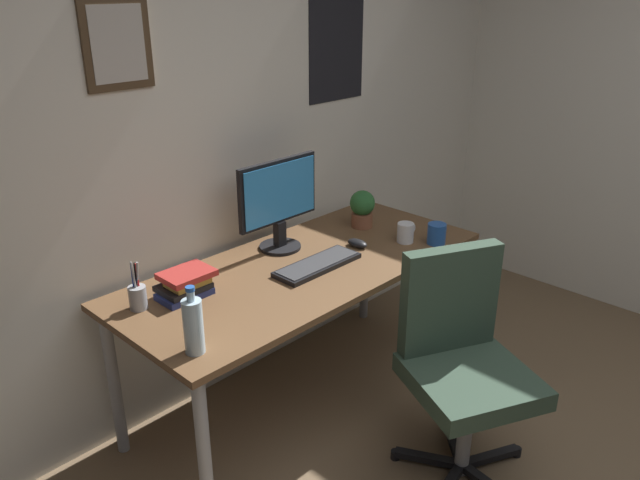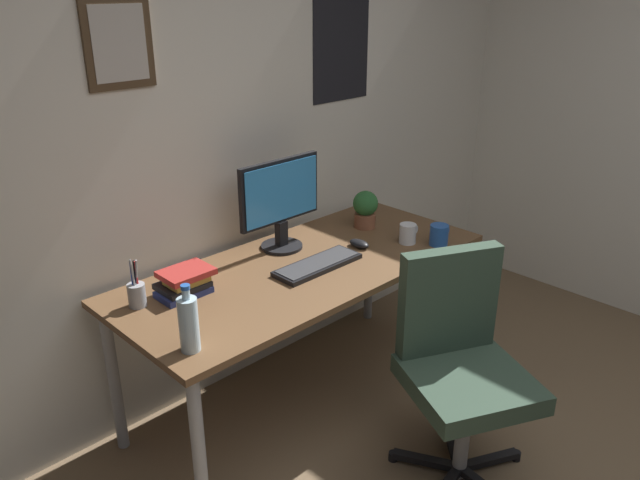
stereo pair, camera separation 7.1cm
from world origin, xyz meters
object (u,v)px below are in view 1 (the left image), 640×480
at_px(keyboard, 318,265).
at_px(pen_cup, 138,296).
at_px(book_stack_left, 185,284).
at_px(computer_mouse, 357,243).
at_px(coffee_mug_near, 437,234).
at_px(coffee_mug_far, 406,232).
at_px(water_bottle, 193,325).
at_px(potted_plant, 362,208).
at_px(office_chair, 462,356).
at_px(monitor, 279,201).

bearing_deg(keyboard, pen_cup, 162.37).
bearing_deg(book_stack_left, computer_mouse, -11.42).
distance_m(coffee_mug_near, pen_cup, 1.44).
bearing_deg(coffee_mug_far, coffee_mug_near, -54.27).
distance_m(keyboard, water_bottle, 0.81).
height_order(keyboard, coffee_mug_near, coffee_mug_near).
xyz_separation_m(computer_mouse, coffee_mug_near, (0.30, -0.25, 0.03)).
relative_size(potted_plant, pen_cup, 0.98).
bearing_deg(coffee_mug_far, office_chair, -124.04).
relative_size(keyboard, computer_mouse, 3.91).
bearing_deg(office_chair, computer_mouse, 75.34).
relative_size(keyboard, coffee_mug_far, 3.59).
bearing_deg(computer_mouse, office_chair, -104.66).
bearing_deg(monitor, book_stack_left, -171.95).
bearing_deg(computer_mouse, potted_plant, 35.94).
relative_size(office_chair, potted_plant, 4.87).
height_order(computer_mouse, pen_cup, pen_cup).
bearing_deg(keyboard, water_bottle, -167.54).
relative_size(computer_mouse, water_bottle, 0.44).
bearing_deg(book_stack_left, coffee_mug_near, -20.08).
xyz_separation_m(monitor, coffee_mug_near, (0.57, -0.51, -0.19)).
xyz_separation_m(office_chair, book_stack_left, (-0.68, 0.90, 0.25)).
height_order(coffee_mug_near, potted_plant, potted_plant).
height_order(potted_plant, pen_cup, pen_cup).
height_order(keyboard, water_bottle, water_bottle).
relative_size(water_bottle, pen_cup, 1.26).
bearing_deg(pen_cup, office_chair, -47.21).
bearing_deg(computer_mouse, coffee_mug_far, -31.42).
height_order(coffee_mug_far, book_stack_left, book_stack_left).
bearing_deg(pen_cup, keyboard, -17.63).
xyz_separation_m(water_bottle, potted_plant, (1.31, 0.36, -0.00)).
bearing_deg(monitor, potted_plant, -11.67).
bearing_deg(office_chair, monitor, 94.73).
height_order(office_chair, potted_plant, office_chair).
bearing_deg(water_bottle, pen_cup, 86.10).
height_order(office_chair, pen_cup, office_chair).
height_order(water_bottle, coffee_mug_far, water_bottle).
relative_size(keyboard, coffee_mug_near, 3.36).
bearing_deg(monitor, coffee_mug_near, -41.89).
xyz_separation_m(coffee_mug_far, book_stack_left, (-1.08, 0.30, 0.00)).
bearing_deg(computer_mouse, coffee_mug_near, -40.01).
height_order(computer_mouse, coffee_mug_far, coffee_mug_far).
bearing_deg(coffee_mug_far, potted_plant, 88.59).
height_order(office_chair, keyboard, office_chair).
bearing_deg(computer_mouse, keyboard, -175.61).
xyz_separation_m(monitor, potted_plant, (0.49, -0.10, -0.13)).
distance_m(coffee_mug_near, potted_plant, 0.42).
bearing_deg(keyboard, coffee_mug_near, -20.84).
xyz_separation_m(office_chair, coffee_mug_near, (0.49, 0.47, 0.25)).
bearing_deg(monitor, water_bottle, -150.82).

